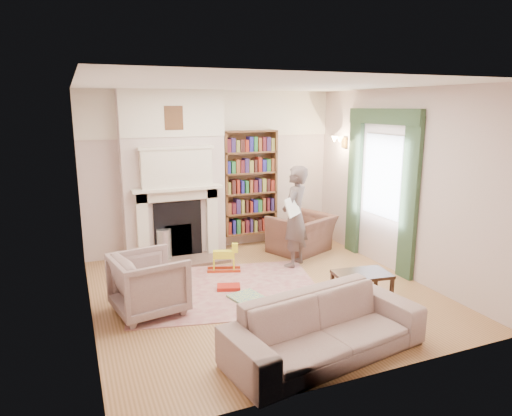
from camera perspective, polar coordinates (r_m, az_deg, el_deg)
name	(u,v)px	position (r m, az deg, el deg)	size (l,w,h in m)	color
floor	(263,292)	(6.47, 0.86, -10.44)	(4.50, 4.50, 0.00)	olive
ceiling	(264,85)	(5.96, 0.95, 15.16)	(4.50, 4.50, 0.00)	white
wall_back	(213,172)	(8.15, -5.38, 4.56)	(4.50, 4.50, 0.00)	beige
wall_front	(364,238)	(4.15, 13.30, -3.62)	(4.50, 4.50, 0.00)	beige
wall_left	(83,208)	(5.59, -20.81, 0.06)	(4.50, 4.50, 0.00)	beige
wall_right	(400,183)	(7.24, 17.51, 3.02)	(4.50, 4.50, 0.00)	beige
fireplace	(174,176)	(7.77, -10.24, 3.93)	(1.70, 0.58, 2.80)	beige
bookcase	(250,183)	(8.28, -0.77, 3.17)	(1.00, 0.24, 1.85)	brown
window	(382,176)	(7.53, 15.51, 3.88)	(0.02, 0.90, 1.30)	silver
curtain_left	(410,200)	(7.02, 18.64, 0.99)	(0.07, 0.32, 2.40)	#2E452C
curtain_right	(354,185)	(8.11, 12.19, 2.86)	(0.07, 0.32, 2.40)	#2E452C
pelmet	(384,116)	(7.43, 15.66, 10.97)	(0.09, 1.70, 0.24)	#2E452C
wall_sconce	(335,143)	(8.26, 9.86, 8.03)	(0.20, 0.24, 0.24)	gold
rug	(226,289)	(6.55, -3.76, -10.12)	(2.60, 2.00, 0.01)	#C0A691
armchair_reading	(302,234)	(8.11, 5.71, -3.22)	(1.01, 0.88, 0.66)	#4B2928
armchair_left	(149,284)	(5.89, -13.23, -9.20)	(0.81, 0.84, 0.76)	#AFA290
sofa	(325,327)	(4.90, 8.65, -14.53)	(2.13, 0.83, 0.62)	#A29785
man_reading	(295,217)	(7.27, 4.88, -1.10)	(0.60, 0.39, 1.63)	#564744
newspaper	(292,207)	(6.98, 4.57, 0.16)	(0.42, 0.02, 0.29)	white
coffee_table	(361,289)	(6.13, 13.03, -9.86)	(0.70, 0.45, 0.45)	#321B11
paraffin_heater	(164,245)	(7.75, -11.40, -4.58)	(0.24, 0.24, 0.55)	#B5B9BD
rocking_horse	(224,258)	(7.16, -4.05, -6.20)	(0.52, 0.21, 0.45)	yellow
board_game	(246,297)	(6.24, -1.22, -11.08)	(0.40, 0.40, 0.03)	#DADB4D
game_box_lid	(229,287)	(6.54, -3.44, -9.86)	(0.32, 0.21, 0.05)	#A91D13
comic_annuals	(302,297)	(6.30, 5.80, -10.98)	(0.46, 0.40, 0.02)	red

